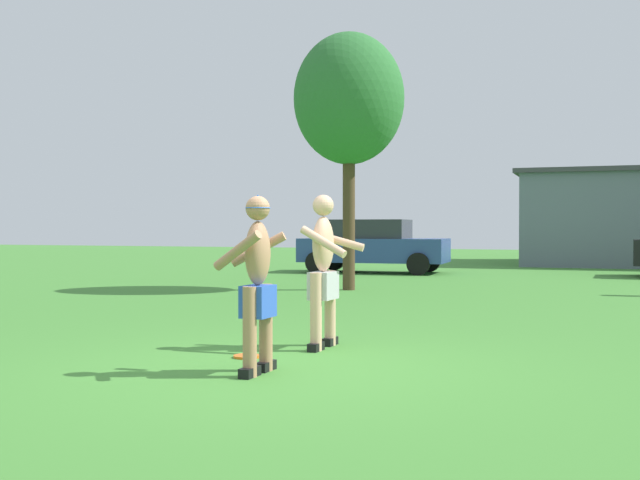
# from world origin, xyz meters

# --- Properties ---
(ground_plane) EXTENTS (80.00, 80.00, 0.00)m
(ground_plane) POSITION_xyz_m (0.00, 0.00, 0.00)
(ground_plane) COLOR #428433
(player_with_cap) EXTENTS (0.56, 0.63, 1.68)m
(player_with_cap) POSITION_xyz_m (-0.10, -0.26, 0.91)
(player_with_cap) COLOR black
(player_with_cap) RESTS_ON ground_plane
(player_in_gray) EXTENTS (0.61, 0.70, 1.74)m
(player_in_gray) POSITION_xyz_m (-0.02, 1.39, 0.93)
(player_in_gray) COLOR black
(player_in_gray) RESTS_ON ground_plane
(frisbee) EXTENTS (0.28, 0.28, 0.03)m
(frisbee) POSITION_xyz_m (-0.57, 0.52, 0.01)
(frisbee) COLOR orange
(frisbee) RESTS_ON ground_plane
(car_blue_near_post) EXTENTS (4.35, 2.12, 1.58)m
(car_blue_near_post) POSITION_xyz_m (-3.40, 15.42, 0.82)
(car_blue_near_post) COLOR #2D478C
(car_blue_near_post) RESTS_ON ground_plane
(tree_left_field) EXTENTS (2.39, 2.39, 5.56)m
(tree_left_field) POSITION_xyz_m (-2.17, 9.17, 4.11)
(tree_left_field) COLOR #4C3823
(tree_left_field) RESTS_ON ground_plane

